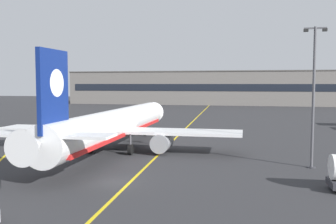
{
  "coord_description": "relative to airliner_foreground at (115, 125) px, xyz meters",
  "views": [
    {
      "loc": [
        11.64,
        -30.87,
        8.75
      ],
      "look_at": [
        1.74,
        14.55,
        5.19
      ],
      "focal_mm": 40.32,
      "sensor_mm": 36.0,
      "label": 1
    }
  ],
  "objects": [
    {
      "name": "safety_cone_by_nose_gear",
      "position": [
        0.31,
        16.27,
        -3.11
      ],
      "size": [
        0.44,
        0.44,
        0.55
      ],
      "color": "orange",
      "rests_on": "ground"
    },
    {
      "name": "apron_lamp_post",
      "position": [
        23.14,
        -4.49,
        4.17
      ],
      "size": [
        2.24,
        0.9,
        14.45
      ],
      "color": "#515156",
      "rests_on": "ground"
    },
    {
      "name": "terminal_building",
      "position": [
        3.33,
        108.84,
        3.48
      ],
      "size": [
        123.72,
        12.4,
        13.69
      ],
      "color": "slate",
      "rests_on": "ground"
    },
    {
      "name": "airliner_foreground",
      "position": [
        0.0,
        0.0,
        0.0
      ],
      "size": [
        32.06,
        41.44,
        11.65
      ],
      "color": "white",
      "rests_on": "ground"
    },
    {
      "name": "ground_plane",
      "position": [
        5.16,
        -14.45,
        -3.37
      ],
      "size": [
        400.0,
        400.0,
        0.0
      ],
      "primitive_type": "plane",
      "color": "#2D2D30"
    },
    {
      "name": "taxiway_centreline",
      "position": [
        5.16,
        15.55,
        -3.37
      ],
      "size": [
        8.64,
        179.82,
        0.01
      ],
      "primitive_type": "cube",
      "rotation": [
        0.0,
        0.0,
        0.05
      ],
      "color": "yellow",
      "rests_on": "ground"
    }
  ]
}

